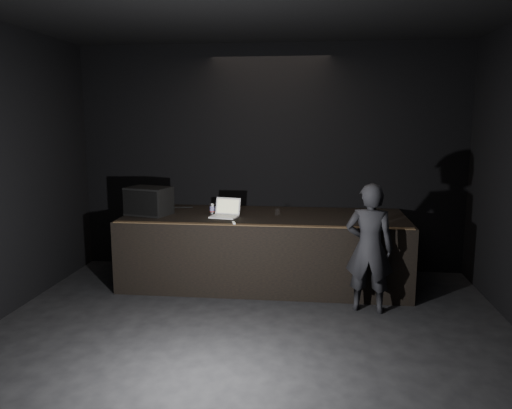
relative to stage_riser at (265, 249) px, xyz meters
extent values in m
plane|color=black|center=(0.00, -2.73, -0.50)|extent=(7.00, 7.00, 0.00)
cube|color=black|center=(0.00, 0.77, 1.25)|extent=(6.00, 0.10, 3.50)
cube|color=black|center=(0.00, 0.00, 0.00)|extent=(4.00, 1.50, 1.00)
cube|color=brown|center=(0.00, -0.71, 0.51)|extent=(3.92, 0.10, 0.01)
cube|color=black|center=(-1.67, -0.13, 0.70)|extent=(0.69, 0.56, 0.40)
cube|color=black|center=(-1.73, -0.34, 0.70)|extent=(0.54, 0.17, 0.34)
cylinder|color=black|center=(-1.68, 0.40, 0.51)|extent=(1.03, 0.16, 0.02)
cube|color=silver|center=(-0.56, -0.23, 0.51)|extent=(0.41, 0.32, 0.02)
cube|color=silver|center=(-0.56, -0.23, 0.52)|extent=(0.33, 0.21, 0.00)
cube|color=silver|center=(-0.52, -0.07, 0.63)|extent=(0.37, 0.15, 0.24)
cube|color=#E38842|center=(-0.53, -0.08, 0.63)|extent=(0.33, 0.12, 0.19)
cylinder|color=silver|center=(-0.76, -0.02, 0.58)|extent=(0.07, 0.07, 0.16)
cylinder|color=navy|center=(-0.76, -0.02, 0.59)|extent=(0.07, 0.07, 0.07)
cylinder|color=#9F1A0E|center=(-0.76, -0.02, 0.55)|extent=(0.07, 0.07, 0.01)
cylinder|color=white|center=(0.18, 0.03, 0.55)|extent=(0.07, 0.07, 0.09)
cube|color=white|center=(-0.35, -0.65, 0.51)|extent=(0.07, 0.14, 0.03)
imported|color=black|center=(1.38, -0.95, 0.30)|extent=(0.65, 0.49, 1.61)
camera|label=1|loc=(0.67, -7.00, 1.85)|focal=35.00mm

